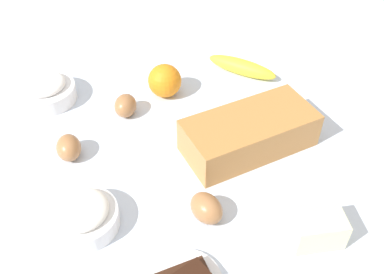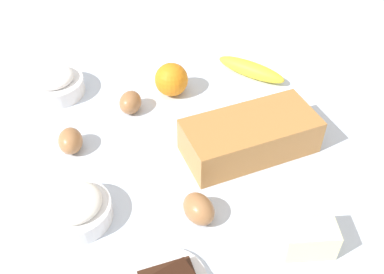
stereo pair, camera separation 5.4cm
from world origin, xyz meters
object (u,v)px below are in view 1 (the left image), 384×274
Objects in this scene: orange_fruit at (166,81)px; butter_block at (317,228)px; loaf_pan at (249,132)px; banana at (242,67)px; egg_near_butter at (206,208)px; flour_bowl at (82,215)px; egg_beside_bowl at (125,106)px; sugar_bowl at (45,90)px; egg_loose at (69,148)px.

butter_block is (0.13, -0.49, -0.01)m from orange_fruit.
banana is at bearing 61.30° from loaf_pan.
egg_near_butter reaches higher than banana.
banana is at bearing 81.36° from butter_block.
flour_bowl reaches higher than egg_beside_bowl.
sugar_bowl is 1.59× the size of butter_block.
banana is 0.50m from egg_loose.
egg_beside_bowl is (-0.11, -0.04, -0.02)m from orange_fruit.
egg_near_butter and egg_loose have the same top height.
flour_bowl reaches higher than egg_loose.
orange_fruit is 0.91× the size of butter_block.
butter_block is at bearing -22.31° from flour_bowl.
egg_near_butter is (-0.03, -0.39, -0.02)m from orange_fruit.
loaf_pan is 0.21m from egg_near_butter.
sugar_bowl is at bearing 94.55° from flour_bowl.
egg_loose is at bearing -144.80° from egg_beside_bowl.
banana is (0.10, 0.26, -0.02)m from loaf_pan.
loaf_pan is 0.30m from egg_beside_bowl.
banana is 2.69× the size of egg_near_butter.
egg_loose is at bearing 138.32° from butter_block.
banana is at bearing -5.41° from sugar_bowl.
orange_fruit is at bearing -173.66° from banana.
egg_loose is (0.03, -0.22, -0.00)m from sugar_bowl.
orange_fruit reaches higher than egg_beside_bowl.
banana is at bearing 59.04° from egg_near_butter.
egg_beside_bowl is at bearing -158.04° from orange_fruit.
sugar_bowl is 0.70m from butter_block.
egg_loose reaches higher than banana.
orange_fruit is 1.16× the size of egg_near_butter.
banana is 0.52m from butter_block.
sugar_bowl is 0.52m from egg_near_butter.
sugar_bowl is at bearing 133.95° from loaf_pan.
loaf_pan is at bearing -63.78° from orange_fruit.
loaf_pan is 1.56× the size of banana.
loaf_pan reaches higher than egg_beside_bowl.
orange_fruit reaches higher than egg_near_butter.
egg_near_butter is at bearing -120.96° from banana.
loaf_pan is at bearing 44.87° from egg_near_butter.
butter_block is at bearing -53.35° from sugar_bowl.
flour_bowl is (-0.37, -0.10, -0.01)m from loaf_pan.
orange_fruit is 0.51m from butter_block.
sugar_bowl is at bearing 146.18° from egg_beside_bowl.
sugar_bowl reaches higher than egg_near_butter.
flour_bowl reaches higher than banana.
egg_beside_bowl is 0.17m from egg_loose.
sugar_bowl is 0.22m from egg_loose.
loaf_pan is at bearing -13.91° from egg_loose.
orange_fruit is at bearing 105.33° from butter_block.
egg_loose is (-0.00, 0.19, -0.00)m from flour_bowl.
loaf_pan is at bearing 14.57° from flour_bowl.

